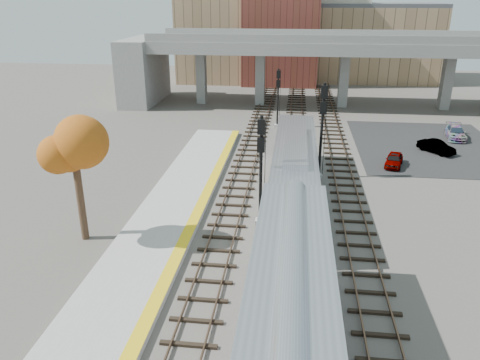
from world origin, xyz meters
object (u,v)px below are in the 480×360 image
(car_c, at_px, (456,133))
(signal_mast_mid, at_px, (322,131))
(signal_mast_far, at_px, (278,100))
(tree, at_px, (72,140))
(car_a, at_px, (394,160))
(car_b, at_px, (436,147))
(signal_mast_near, at_px, (261,172))
(locomotive, at_px, (294,170))

(car_c, bearing_deg, signal_mast_mid, -129.63)
(signal_mast_far, bearing_deg, tree, -110.91)
(signal_mast_mid, xyz_separation_m, tree, (-14.56, -12.01, 2.33))
(signal_mast_mid, height_order, car_c, signal_mast_mid)
(car_a, bearing_deg, car_b, 58.82)
(car_a, bearing_deg, car_c, 66.17)
(signal_mast_near, relative_size, car_c, 1.67)
(signal_mast_far, distance_m, car_b, 17.24)
(car_c, bearing_deg, car_a, -121.45)
(locomotive, xyz_separation_m, signal_mast_far, (-2.10, 19.90, 0.81))
(locomotive, bearing_deg, tree, -149.20)
(signal_mast_near, bearing_deg, locomotive, 63.92)
(signal_mast_near, xyz_separation_m, signal_mast_mid, (4.10, 8.81, 0.34))
(tree, relative_size, car_c, 1.96)
(signal_mast_near, relative_size, signal_mast_far, 1.11)
(signal_mast_near, bearing_deg, signal_mast_mid, 65.04)
(tree, bearing_deg, signal_mast_near, 17.00)
(signal_mast_far, bearing_deg, car_c, -7.49)
(locomotive, height_order, car_a, locomotive)
(signal_mast_mid, bearing_deg, locomotive, -113.87)
(locomotive, relative_size, signal_mast_far, 2.95)
(signal_mast_far, height_order, tree, tree)
(car_b, bearing_deg, signal_mast_mid, 175.63)
(car_a, bearing_deg, locomotive, -120.61)
(car_c, bearing_deg, signal_mast_near, -121.94)
(signal_mast_mid, xyz_separation_m, car_a, (6.57, 3.54, -3.33))
(signal_mast_far, relative_size, car_a, 1.94)
(tree, height_order, car_b, tree)
(signal_mast_near, bearing_deg, car_c, 49.54)
(car_a, height_order, car_b, car_b)
(locomotive, xyz_separation_m, signal_mast_near, (-2.10, -4.29, 1.32))
(signal_mast_far, relative_size, car_c, 1.50)
(locomotive, relative_size, car_a, 5.72)
(signal_mast_mid, height_order, tree, tree)
(signal_mast_mid, distance_m, signal_mast_far, 15.94)
(car_a, distance_m, car_b, 6.29)
(locomotive, bearing_deg, signal_mast_mid, 66.13)
(locomotive, xyz_separation_m, car_b, (13.20, 12.33, -1.65))
(signal_mast_mid, distance_m, tree, 19.02)
(locomotive, bearing_deg, car_b, 43.05)
(locomotive, distance_m, car_b, 18.13)
(signal_mast_far, relative_size, car_b, 1.81)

